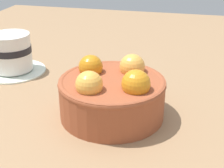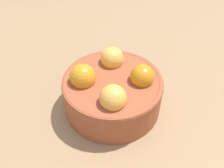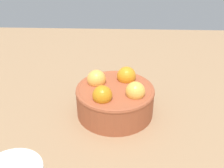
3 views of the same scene
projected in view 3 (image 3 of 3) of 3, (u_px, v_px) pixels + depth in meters
The scene contains 2 objects.
ground_plane at pixel (115, 119), 57.03cm from camera, with size 145.63×112.06×3.67cm, color #997551.
terracotta_bowl at pixel (115, 97), 54.28cm from camera, with size 15.98×15.98×8.74cm.
Camera 3 is at (-1.26, 45.69, 33.11)cm, focal length 42.45 mm.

